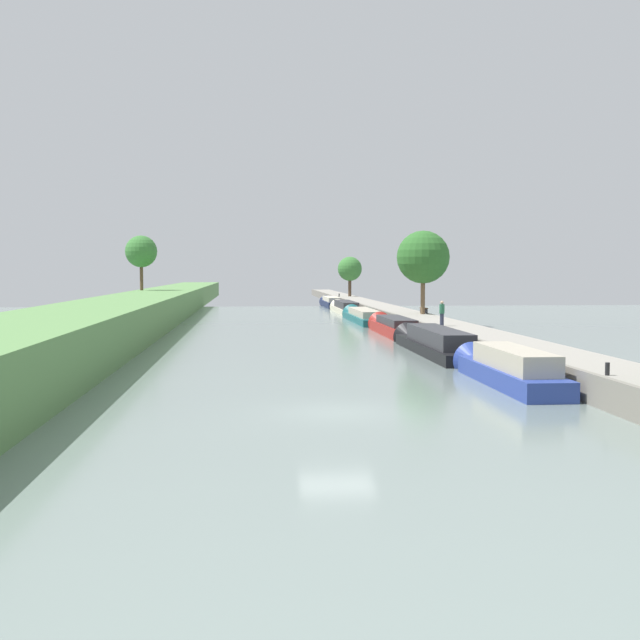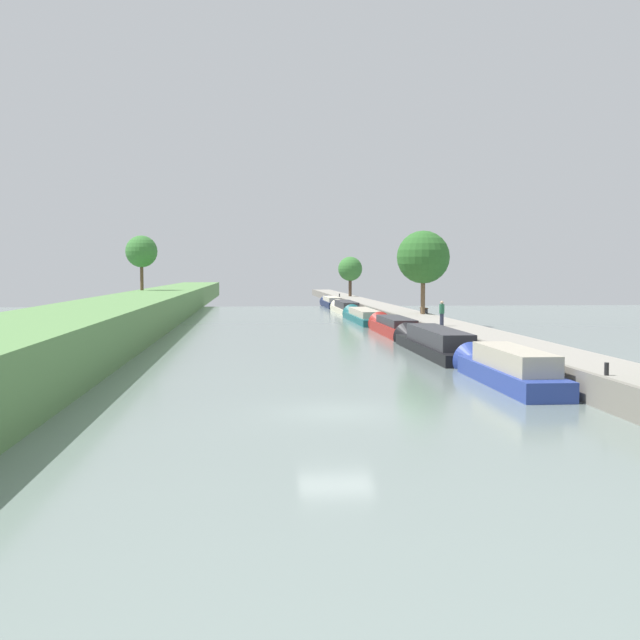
{
  "view_description": "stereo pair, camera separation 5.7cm",
  "coord_description": "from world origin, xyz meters",
  "px_view_note": "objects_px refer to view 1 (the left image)",
  "views": [
    {
      "loc": [
        -2.81,
        -26.1,
        4.69
      ],
      "look_at": [
        2.32,
        33.68,
        1.0
      ],
      "focal_mm": 44.75,
      "sensor_mm": 36.0,
      "label": 1
    },
    {
      "loc": [
        -2.75,
        -26.1,
        4.69
      ],
      "look_at": [
        2.32,
        33.68,
        1.0
      ],
      "focal_mm": 44.75,
      "sensor_mm": 36.0,
      "label": 2
    }
  ],
  "objects_px": {
    "narrowboat_teal": "(362,316)",
    "mooring_bollard_far": "(339,295)",
    "narrowboat_navy": "(331,302)",
    "person_walking": "(442,313)",
    "mooring_bollard_near": "(607,369)",
    "narrowboat_red": "(393,326)",
    "narrowboat_blue": "(506,368)",
    "narrowboat_black": "(433,342)",
    "narrowboat_cream": "(345,308)",
    "park_bench": "(424,309)"
  },
  "relations": [
    {
      "from": "narrowboat_red",
      "to": "narrowboat_teal",
      "type": "bearing_deg",
      "value": 90.93
    },
    {
      "from": "narrowboat_red",
      "to": "person_walking",
      "type": "distance_m",
      "value": 7.65
    },
    {
      "from": "person_walking",
      "to": "park_bench",
      "type": "height_order",
      "value": "person_walking"
    },
    {
      "from": "narrowboat_cream",
      "to": "mooring_bollard_near",
      "type": "xyz_separation_m",
      "value": [
        1.81,
        -63.12,
        0.75
      ]
    },
    {
      "from": "narrowboat_black",
      "to": "mooring_bollard_far",
      "type": "xyz_separation_m",
      "value": [
        1.94,
        66.8,
        0.7
      ]
    },
    {
      "from": "narrowboat_blue",
      "to": "narrowboat_navy",
      "type": "xyz_separation_m",
      "value": [
        -0.13,
        72.75,
        -0.08
      ]
    },
    {
      "from": "narrowboat_teal",
      "to": "park_bench",
      "type": "xyz_separation_m",
      "value": [
        4.48,
        -6.37,
        0.93
      ]
    },
    {
      "from": "narrowboat_red",
      "to": "mooring_bollard_far",
      "type": "xyz_separation_m",
      "value": [
        1.78,
        52.82,
        0.76
      ]
    },
    {
      "from": "mooring_bollard_near",
      "to": "mooring_bollard_far",
      "type": "relative_size",
      "value": 1.0
    },
    {
      "from": "narrowboat_blue",
      "to": "narrowboat_teal",
      "type": "relative_size",
      "value": 0.66
    },
    {
      "from": "narrowboat_navy",
      "to": "mooring_bollard_near",
      "type": "height_order",
      "value": "mooring_bollard_near"
    },
    {
      "from": "narrowboat_teal",
      "to": "narrowboat_navy",
      "type": "xyz_separation_m",
      "value": [
        0.14,
        31.2,
        0.07
      ]
    },
    {
      "from": "narrowboat_teal",
      "to": "narrowboat_navy",
      "type": "height_order",
      "value": "narrowboat_navy"
    },
    {
      "from": "narrowboat_black",
      "to": "narrowboat_red",
      "type": "bearing_deg",
      "value": 89.35
    },
    {
      "from": "park_bench",
      "to": "narrowboat_blue",
      "type": "bearing_deg",
      "value": -96.82
    },
    {
      "from": "narrowboat_blue",
      "to": "mooring_bollard_far",
      "type": "height_order",
      "value": "narrowboat_blue"
    },
    {
      "from": "narrowboat_black",
      "to": "mooring_bollard_far",
      "type": "relative_size",
      "value": 32.54
    },
    {
      "from": "narrowboat_red",
      "to": "park_bench",
      "type": "height_order",
      "value": "park_bench"
    },
    {
      "from": "narrowboat_blue",
      "to": "person_walking",
      "type": "relative_size",
      "value": 6.32
    },
    {
      "from": "narrowboat_red",
      "to": "narrowboat_navy",
      "type": "bearing_deg",
      "value": 90.13
    },
    {
      "from": "person_walking",
      "to": "mooring_bollard_far",
      "type": "bearing_deg",
      "value": 90.21
    },
    {
      "from": "narrowboat_navy",
      "to": "park_bench",
      "type": "bearing_deg",
      "value": -83.41
    },
    {
      "from": "narrowboat_cream",
      "to": "mooring_bollard_far",
      "type": "bearing_deg",
      "value": 85.31
    },
    {
      "from": "narrowboat_blue",
      "to": "mooring_bollard_near",
      "type": "height_order",
      "value": "narrowboat_blue"
    },
    {
      "from": "mooring_bollard_far",
      "to": "narrowboat_cream",
      "type": "bearing_deg",
      "value": -94.69
    },
    {
      "from": "narrowboat_teal",
      "to": "mooring_bollard_far",
      "type": "relative_size",
      "value": 35.36
    },
    {
      "from": "narrowboat_red",
      "to": "person_walking",
      "type": "relative_size",
      "value": 7.56
    },
    {
      "from": "narrowboat_red",
      "to": "mooring_bollard_near",
      "type": "height_order",
      "value": "mooring_bollard_near"
    },
    {
      "from": "narrowboat_cream",
      "to": "mooring_bollard_far",
      "type": "distance_m",
      "value": 22.14
    },
    {
      "from": "narrowboat_red",
      "to": "narrowboat_cream",
      "type": "relative_size",
      "value": 0.84
    },
    {
      "from": "narrowboat_red",
      "to": "mooring_bollard_far",
      "type": "relative_size",
      "value": 27.88
    },
    {
      "from": "person_walking",
      "to": "park_bench",
      "type": "xyz_separation_m",
      "value": [
        2.24,
        15.78,
        -0.53
      ]
    },
    {
      "from": "narrowboat_teal",
      "to": "narrowboat_cream",
      "type": "xyz_separation_m",
      "value": [
        0.21,
        15.87,
        0.05
      ]
    },
    {
      "from": "narrowboat_blue",
      "to": "person_walking",
      "type": "bearing_deg",
      "value": 84.2
    },
    {
      "from": "narrowboat_red",
      "to": "narrowboat_cream",
      "type": "distance_m",
      "value": 30.76
    },
    {
      "from": "person_walking",
      "to": "mooring_bollard_near",
      "type": "height_order",
      "value": "person_walking"
    },
    {
      "from": "narrowboat_black",
      "to": "narrowboat_teal",
      "type": "relative_size",
      "value": 0.92
    },
    {
      "from": "narrowboat_teal",
      "to": "person_walking",
      "type": "distance_m",
      "value": 22.3
    },
    {
      "from": "narrowboat_black",
      "to": "mooring_bollard_far",
      "type": "height_order",
      "value": "mooring_bollard_far"
    },
    {
      "from": "narrowboat_red",
      "to": "person_walking",
      "type": "bearing_deg",
      "value": -74.59
    },
    {
      "from": "narrowboat_red",
      "to": "mooring_bollard_near",
      "type": "bearing_deg",
      "value": -86.86
    },
    {
      "from": "narrowboat_blue",
      "to": "narrowboat_red",
      "type": "relative_size",
      "value": 0.84
    },
    {
      "from": "narrowboat_navy",
      "to": "mooring_bollard_far",
      "type": "distance_m",
      "value": 7.02
    },
    {
      "from": "narrowboat_blue",
      "to": "narrowboat_black",
      "type": "distance_m",
      "value": 12.68
    },
    {
      "from": "person_walking",
      "to": "mooring_bollard_near",
      "type": "relative_size",
      "value": 3.69
    },
    {
      "from": "narrowboat_cream",
      "to": "mooring_bollard_near",
      "type": "distance_m",
      "value": 63.15
    },
    {
      "from": "narrowboat_navy",
      "to": "person_walking",
      "type": "height_order",
      "value": "person_walking"
    },
    {
      "from": "person_walking",
      "to": "narrowboat_cream",
      "type": "bearing_deg",
      "value": 93.06
    },
    {
      "from": "narrowboat_blue",
      "to": "narrowboat_cream",
      "type": "height_order",
      "value": "narrowboat_blue"
    },
    {
      "from": "narrowboat_teal",
      "to": "mooring_bollard_far",
      "type": "height_order",
      "value": "mooring_bollard_far"
    }
  ]
}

